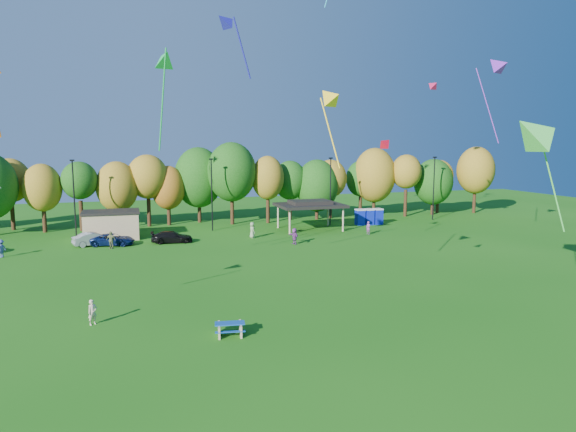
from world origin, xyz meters
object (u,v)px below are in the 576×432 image
object	(u,v)px
car_b	(94,239)
car_c	(113,240)
porta_potties	(369,217)
car_d	(172,237)
picnic_table	(230,328)
kite_flyer	(92,312)

from	to	relation	value
car_b	car_c	xyz separation A→B (m)	(1.92, -0.55, -0.09)
car_c	porta_potties	bearing A→B (deg)	-68.58
car_b	car_d	distance (m)	8.19
car_c	picnic_table	bearing A→B (deg)	-153.69
porta_potties	kite_flyer	bearing A→B (deg)	-137.79
car_b	car_c	world-z (taller)	car_b
porta_potties	car_b	xyz separation A→B (m)	(-34.79, -4.22, -0.38)
picnic_table	kite_flyer	bearing A→B (deg)	159.86
picnic_table	car_b	bearing A→B (deg)	115.19
picnic_table	car_c	bearing A→B (deg)	112.03
car_c	car_d	world-z (taller)	car_d
kite_flyer	car_c	world-z (taller)	kite_flyer
car_c	car_d	distance (m)	6.23
porta_potties	car_b	distance (m)	35.05
kite_flyer	car_d	size ratio (longest dim) A/B	0.35
kite_flyer	picnic_table	bearing A→B (deg)	-62.77
kite_flyer	car_b	distance (m)	26.18
car_b	car_d	xyz separation A→B (m)	(8.14, -0.95, -0.07)
porta_potties	picnic_table	xyz separation A→B (m)	(-25.92, -34.56, -0.67)
porta_potties	kite_flyer	distance (m)	45.20
porta_potties	car_c	distance (m)	33.22
kite_flyer	car_b	bearing A→B (deg)	59.12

